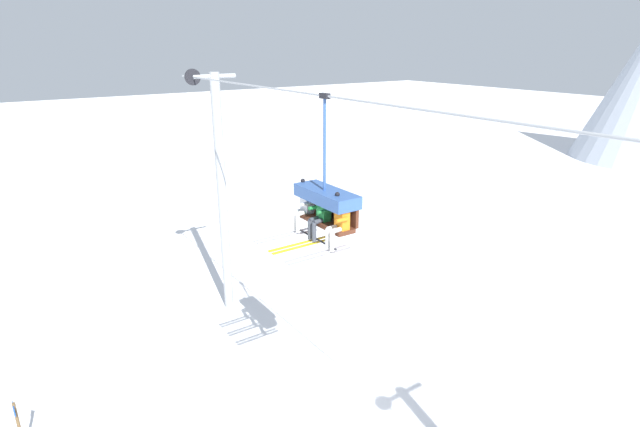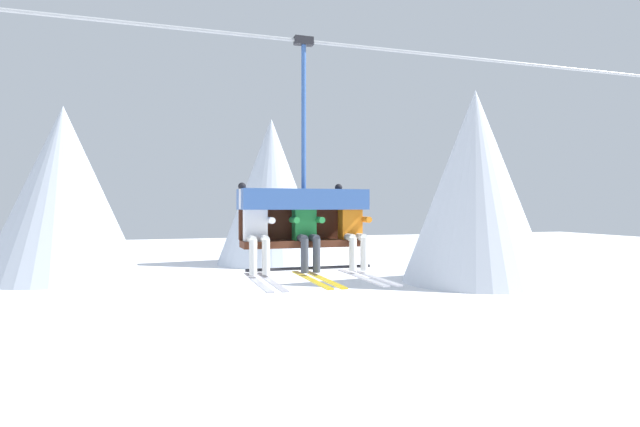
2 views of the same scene
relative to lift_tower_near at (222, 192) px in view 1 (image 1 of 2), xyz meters
name	(u,v)px [view 1 (image 1 of 2)]	position (x,y,z in m)	size (l,w,h in m)	color
ground_plane	(338,410)	(7.52, 0.02, -4.92)	(200.00, 200.00, 0.00)	white
lift_tower_near	(222,192)	(0.00, 0.00, 0.00)	(0.36, 1.88, 9.50)	#9EA3A8
lift_cable	(349,99)	(8.81, -0.78, 4.30)	(19.61, 0.05, 0.05)	#9EA3A8
chairlift_chair	(327,200)	(7.94, -0.71, 1.86)	(1.87, 0.74, 3.39)	#512819
skier_white	(303,206)	(7.21, -0.93, 1.55)	(0.48, 1.70, 1.34)	silver
skier_green	(319,215)	(7.94, -0.93, 1.53)	(0.46, 1.70, 1.23)	#23843D
skier_orange	(338,222)	(8.67, -0.93, 1.55)	(0.48, 1.70, 1.34)	orange
trail_sign	(19,425)	(4.09, -7.81, -4.02)	(0.36, 0.08, 1.60)	brown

